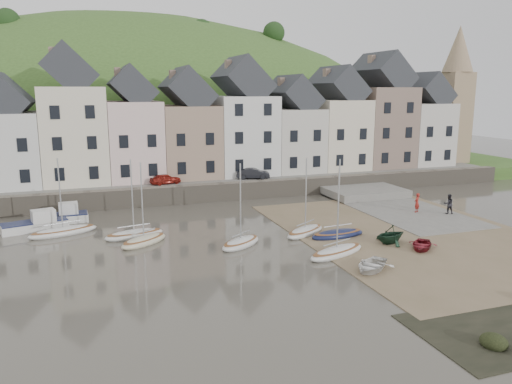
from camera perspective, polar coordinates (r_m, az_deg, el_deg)
name	(u,v)px	position (r m, az deg, el deg)	size (l,w,h in m)	color
ground	(283,248)	(36.43, 3.10, -6.42)	(160.00, 160.00, 0.00)	#4B463B
quay_land	(191,171)	(66.24, -7.37, 2.34)	(90.00, 30.00, 1.50)	#395622
quay_street	(213,180)	(55.05, -4.94, 1.37)	(70.00, 7.00, 0.10)	slate
seawall	(221,192)	(51.84, -3.97, 0.02)	(70.00, 1.20, 1.80)	slate
beach	(412,234)	(41.68, 17.30, -4.58)	(18.00, 26.00, 0.06)	brown
slipway	(396,208)	(50.23, 15.63, -1.74)	(8.00, 18.00, 0.12)	slate
hillside	(136,249)	(96.93, -13.42, -6.34)	(134.40, 84.00, 84.00)	#395622
townhouse_terrace	(219,124)	(58.15, -4.19, 7.66)	(61.05, 8.00, 13.93)	silver
church_spire	(456,91)	(73.62, 21.72, 10.60)	(4.00, 4.00, 18.00)	#997F60
sailboat_0	(63,231)	(42.53, -21.04, -4.19)	(5.55, 3.15, 6.32)	silver
sailboat_1	(134,234)	(40.06, -13.66, -4.67)	(4.80, 2.38, 6.32)	silver
sailboat_2	(144,240)	(38.27, -12.60, -5.39)	(4.24, 3.69, 6.32)	beige
sailboat_3	(241,243)	(36.84, -1.74, -5.76)	(4.06, 3.50, 6.32)	silver
sailboat_4	(305,231)	(39.94, 5.60, -4.44)	(4.56, 3.65, 6.32)	silver
sailboat_5	(338,234)	(39.50, 9.24, -4.72)	(4.66, 1.91, 6.32)	#141B41
sailboat_6	(337,252)	(35.29, 9.14, -6.71)	(5.22, 3.19, 6.32)	silver
motorboat_0	(37,223)	(44.54, -23.62, -3.27)	(5.31, 2.95, 1.70)	silver
motorboat_2	(63,216)	(46.30, -21.09, -2.53)	(4.51, 1.93, 1.70)	silver
rowboat_white	(371,265)	(32.71, 12.94, -8.10)	(2.29, 3.21, 0.66)	silver
rowboat_green	(390,234)	(38.47, 14.99, -4.65)	(2.30, 2.66, 1.40)	#152F1F
rowboat_red	(421,245)	(37.89, 18.26, -5.73)	(2.02, 2.83, 0.59)	maroon
person_red	(417,203)	(48.59, 17.79, -1.16)	(0.65, 0.43, 1.78)	maroon
person_dark	(449,204)	(48.93, 21.01, -1.27)	(0.88, 0.69, 1.82)	black
car_left	(165,179)	(52.95, -10.25, 1.47)	(1.28, 3.18, 1.08)	maroon
car_right	(253,173)	(55.20, -0.33, 2.12)	(1.27, 3.63, 1.20)	black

